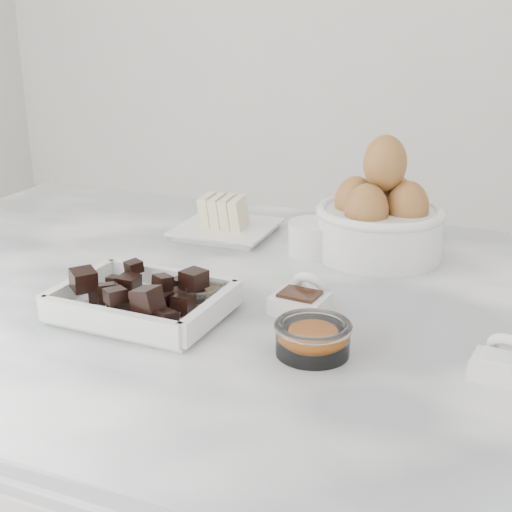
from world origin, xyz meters
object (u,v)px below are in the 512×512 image
Objects in this scene: butter_plate at (225,221)px; sugar_ramekin at (315,237)px; honey_bowl at (198,295)px; chocolate_dish at (142,297)px; egg_bowl at (380,218)px; zest_bowl at (313,337)px; vanilla_spoon at (302,299)px; salt_spoon at (502,362)px.

butter_plate reaches higher than sugar_ramekin.
chocolate_dish is at bearing -137.85° from honey_bowl.
butter_plate is 0.81× the size of egg_bowl.
egg_bowl is at bearing 91.60° from zest_bowl.
chocolate_dish is 2.42× the size of zest_bowl.
sugar_ramekin is (0.12, 0.29, 0.00)m from chocolate_dish.
sugar_ramekin is 1.00× the size of vanilla_spoon.
honey_bowl is (0.09, -0.28, -0.00)m from butter_plate.
egg_bowl is at bearing -2.68° from butter_plate.
honey_bowl is at bearing 174.41° from salt_spoon.
zest_bowl is (0.26, -0.34, -0.00)m from butter_plate.
butter_plate is 2.06× the size of honey_bowl.
butter_plate reaches higher than vanilla_spoon.
chocolate_dish is 0.22m from zest_bowl.
sugar_ramekin is (0.16, -0.04, 0.01)m from butter_plate.
vanilla_spoon is at bearing 26.06° from chocolate_dish.
butter_plate is 0.32m from vanilla_spoon.
salt_spoon is at bearing -57.06° from egg_bowl.
sugar_ramekin reaches higher than zest_bowl.
zest_bowl is 0.19m from salt_spoon.
chocolate_dish is at bearing 175.24° from zest_bowl.
butter_plate is at bearing 167.37° from sugar_ramekin.
chocolate_dish is 0.31m from sugar_ramekin.
butter_plate reaches higher than zest_bowl.
sugar_ramekin reaches higher than honey_bowl.
salt_spoon is (0.19, 0.03, -0.01)m from zest_bowl.
butter_plate is 0.30m from honey_bowl.
sugar_ramekin is at bearing -164.34° from egg_bowl.
vanilla_spoon is (-0.05, 0.10, -0.00)m from zest_bowl.
vanilla_spoon is at bearing 162.76° from salt_spoon.
chocolate_dish is 2.72× the size of honey_bowl.
zest_bowl is 1.03× the size of vanilla_spoon.
honey_bowl is at bearing 42.15° from chocolate_dish.
butter_plate is at bearing 131.55° from vanilla_spoon.
sugar_ramekin reaches higher than salt_spoon.
honey_bowl is at bearing -162.52° from vanilla_spoon.
vanilla_spoon is at bearing -48.45° from butter_plate.
salt_spoon reaches higher than zest_bowl.
chocolate_dish is at bearing -178.45° from salt_spoon.
zest_bowl is at bearing -20.87° from honey_bowl.
chocolate_dish reaches higher than vanilla_spoon.
egg_bowl is at bearing 15.66° from sugar_ramekin.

